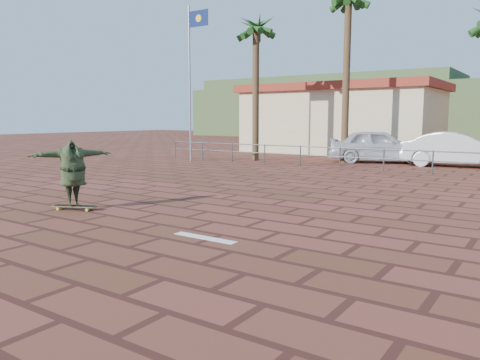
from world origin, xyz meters
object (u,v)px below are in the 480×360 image
object	(u,v)px
car_silver	(379,146)
car_white	(457,149)
skateboarder	(73,173)
longboard	(74,206)

from	to	relation	value
car_silver	car_white	world-z (taller)	car_silver
skateboarder	car_white	xyz separation A→B (m)	(5.95, 16.83, -0.11)
skateboarder	car_silver	bearing A→B (deg)	13.50
longboard	skateboarder	distance (m)	0.84
longboard	car_white	size ratio (longest dim) A/B	0.23
car_silver	car_white	bearing A→B (deg)	-110.36
car_white	car_silver	bearing A→B (deg)	80.84
car_white	skateboarder	bearing A→B (deg)	152.21
car_silver	skateboarder	bearing A→B (deg)	153.03
longboard	skateboarder	size ratio (longest dim) A/B	0.57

